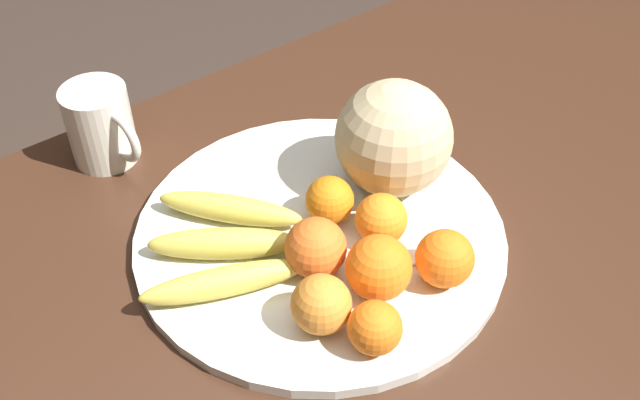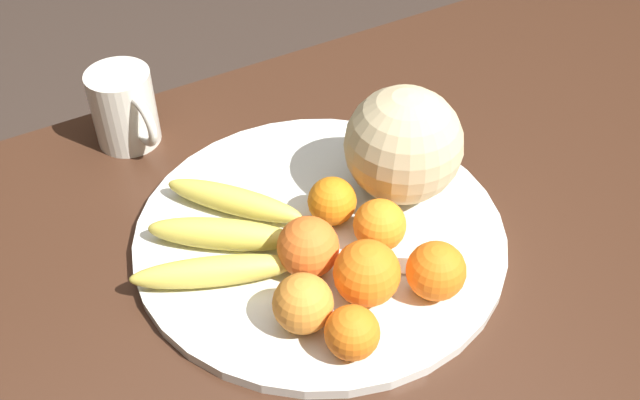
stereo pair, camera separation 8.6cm
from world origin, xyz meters
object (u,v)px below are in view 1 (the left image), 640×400
orange_back_right (316,248)px  ceramic_mug (101,126)px  banana_bunch (228,244)px  orange_mid_center (442,260)px  orange_top_small (375,328)px  produce_tag (389,259)px  kitchen_table (386,296)px  orange_front_left (379,268)px  orange_front_right (381,219)px  orange_back_left (321,304)px  melon (394,138)px  fruit_bowl (320,234)px  orange_side_extra (330,200)px

orange_back_right → ceramic_mug: bearing=105.0°
banana_bunch → orange_mid_center: 0.24m
orange_top_small → produce_tag: (0.09, 0.08, -0.03)m
kitchen_table → banana_bunch: size_ratio=6.94×
orange_front_left → orange_back_right: orange_front_left is taller
banana_bunch → orange_front_right: 0.18m
kitchen_table → orange_back_left: size_ratio=24.72×
orange_front_right → orange_top_small: size_ratio=1.08×
orange_front_right → produce_tag: bearing=-113.6°
orange_top_small → orange_front_right: bearing=46.6°
banana_bunch → orange_back_right: orange_back_right is taller
melon → orange_top_small: 0.26m
orange_front_left → orange_front_right: 0.08m
banana_bunch → orange_back_left: 0.15m
orange_top_small → produce_tag: bearing=40.9°
fruit_bowl → orange_back_right: size_ratio=6.36×
melon → orange_top_small: melon is taller
orange_front_left → orange_top_small: (-0.05, -0.05, -0.01)m
produce_tag → orange_top_small: bearing=-104.6°
kitchen_table → ceramic_mug: 0.43m
kitchen_table → orange_side_extra: orange_side_extra is taller
banana_bunch → ceramic_mug: size_ratio=1.81×
banana_bunch → orange_front_left: 0.18m
orange_back_right → orange_top_small: bearing=-97.7°
kitchen_table → banana_bunch: bearing=151.8°
orange_back_right → produce_tag: bearing=-27.8°
kitchen_table → orange_front_left: orange_front_left is taller
kitchen_table → orange_side_extra: (-0.04, 0.07, 0.14)m
orange_top_small → ceramic_mug: 0.47m
produce_tag → ceramic_mug: (-0.17, 0.38, 0.04)m
melon → orange_side_extra: 0.11m
orange_front_right → orange_mid_center: 0.09m
kitchen_table → melon: melon is taller
kitchen_table → orange_top_small: orange_top_small is taller
orange_front_right → kitchen_table: bearing=-22.4°
orange_back_left → orange_top_small: 0.06m
melon → ceramic_mug: (-0.26, 0.28, -0.03)m
fruit_bowl → orange_top_small: (-0.06, -0.16, 0.04)m
orange_front_left → orange_back_left: size_ratio=1.13×
orange_back_right → banana_bunch: bearing=130.2°
orange_back_right → kitchen_table: bearing=-6.9°
orange_front_left → orange_front_right: (0.05, 0.06, -0.01)m
banana_bunch → orange_side_extra: orange_side_extra is taller
fruit_bowl → orange_top_small: bearing=-109.2°
melon → orange_side_extra: bearing=-178.2°
orange_side_extra → banana_bunch: bearing=170.2°
kitchen_table → melon: size_ratio=11.00×
fruit_bowl → orange_back_left: bearing=-127.1°
orange_front_left → orange_front_right: orange_front_left is taller
banana_bunch → orange_back_left: bearing=135.5°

